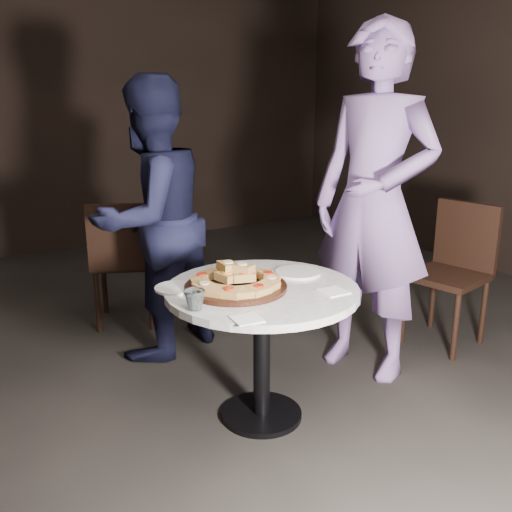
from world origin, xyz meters
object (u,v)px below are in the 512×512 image
Objects in this scene: water_glass at (195,300)px; chair_far at (123,255)px; serving_board at (236,287)px; diner_navy at (152,220)px; diner_teal at (374,205)px; table at (262,313)px; focaccia_pile at (236,278)px; chair_right at (455,263)px.

water_glass is 0.10× the size of chair_far.
diner_navy reaches higher than serving_board.
diner_navy is 0.86× the size of diner_teal.
diner_navy reaches higher than table.
diner_navy is at bearing 92.05° from focaccia_pile.
focaccia_pile is at bearing 71.19° from diner_navy.
serving_board is 0.91m from diner_teal.
focaccia_pile reaches higher than serving_board.
serving_board is at bearing -101.27° from focaccia_pile.
table is 0.20m from focaccia_pile.
water_glass is 1.84m from chair_right.
diner_teal reaches higher than diner_navy.
diner_navy is (-0.14, 0.93, 0.26)m from table.
diner_teal is (0.87, 0.10, 0.26)m from serving_board.
water_glass is (-0.26, -0.13, -0.01)m from focaccia_pile.
focaccia_pile is (-0.11, 0.04, 0.17)m from table.
serving_board is at bearing 117.06° from chair_far.
focaccia_pile is 0.48× the size of chair_far.
focaccia_pile is at bearing 26.44° from water_glass.
table is 1.39m from chair_far.
serving_board is at bearing 160.82° from table.
chair_far is (-0.07, 1.34, -0.21)m from focaccia_pile.
table is 12.09× the size of water_glass.
diner_teal is (0.76, 0.14, 0.39)m from table.
diner_navy is (0.22, 1.02, 0.10)m from water_glass.
serving_board reaches higher than table.
serving_board is 0.53× the size of chair_right.
chair_far reaches higher than serving_board.
diner_teal is at bearing 6.53° from focaccia_pile.
chair_right is (1.56, 0.12, -0.21)m from focaccia_pile.
serving_board is 1.35m from chair_far.
diner_teal is at bearing -100.55° from chair_right.
focaccia_pile is 1.35m from chair_far.
table is at bearing -19.18° from serving_board.
chair_far is 0.54m from diner_navy.
diner_teal is at bearing 151.34° from chair_far.
chair_far is at bearing 92.88° from focaccia_pile.
serving_board is 5.20× the size of water_glass.
diner_teal is (-0.69, -0.02, 0.43)m from chair_right.
chair_right is (1.56, 0.12, -0.17)m from serving_board.
serving_board is 0.04m from focaccia_pile.
chair_right reaches higher than table.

